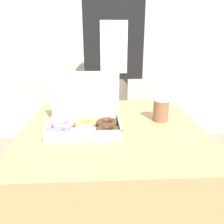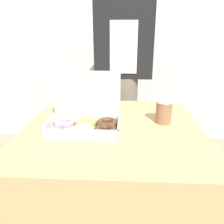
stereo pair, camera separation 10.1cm
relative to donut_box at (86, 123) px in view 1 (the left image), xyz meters
The scene contains 5 objects.
wall_back 1.63m from the donut_box, 85.40° to the left, with size 10.00×0.05×2.60m.
table 0.44m from the donut_box, 25.23° to the left, with size 0.85×0.86×0.75m.
donut_box is the anchor object (origin of this frame).
coffee_cup 0.39m from the donut_box, 16.52° to the left, with size 0.08×0.08×0.12m.
person_customer 0.81m from the donut_box, 77.95° to the left, with size 0.43×0.24×1.68m.
Camera 1 is at (-0.05, -0.98, 1.17)m, focal length 35.00 mm.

